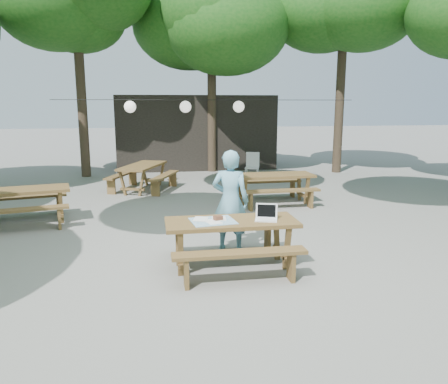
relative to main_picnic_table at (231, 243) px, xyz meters
name	(u,v)px	position (x,y,z in m)	size (l,w,h in m)	color
ground	(226,250)	(0.06, 0.80, -0.39)	(80.00, 80.00, 0.00)	slate
pavilion	(195,131)	(0.56, 11.30, 1.01)	(6.00, 3.00, 2.80)	black
main_picnic_table	(231,243)	(0.00, 0.00, 0.00)	(2.00, 1.58, 0.75)	brown
picnic_table_nw	(20,206)	(-3.93, 3.14, 0.00)	(2.19, 1.95, 0.75)	brown
picnic_table_ne	(273,188)	(1.84, 4.19, 0.00)	(2.02, 1.62, 0.75)	brown
picnic_table_far_w	(143,177)	(-1.44, 6.46, 0.00)	(2.15, 2.34, 0.75)	brown
woman	(230,201)	(0.13, 0.81, 0.48)	(0.63, 0.42, 1.74)	#6FB0CA
plastic_chair	(252,172)	(2.11, 7.72, -0.13)	(0.56, 0.56, 0.90)	silver
laptop	(266,216)	(0.53, -0.04, 0.42)	(0.39, 0.35, 0.24)	white
tabletop_clutter	(214,220)	(-0.27, 0.01, 0.37)	(0.72, 0.63, 0.08)	teal
paper_lanterns	(186,107)	(-0.13, 6.80, 2.02)	(9.00, 0.34, 0.38)	black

